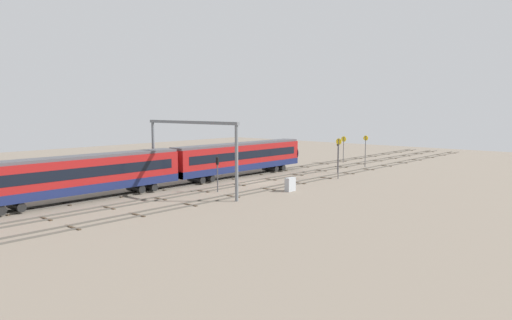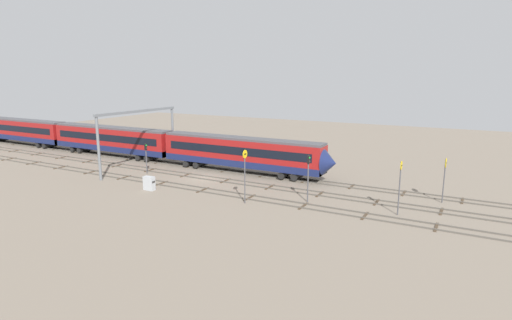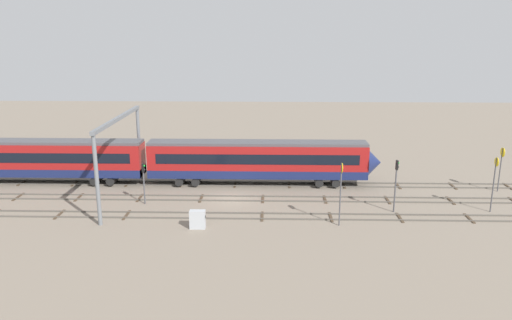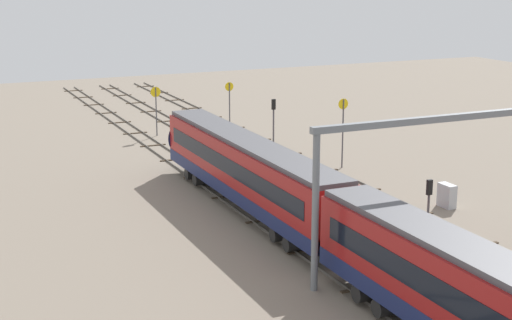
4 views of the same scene
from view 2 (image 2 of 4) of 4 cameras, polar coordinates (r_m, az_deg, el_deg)
name	(u,v)px [view 2 (image 2 of 4)]	position (r m, az deg, el deg)	size (l,w,h in m)	color
ground_plane	(205,178)	(54.94, -7.00, -2.49)	(143.01, 143.01, 0.00)	gray
track_near_foreground	(181,186)	(51.12, -10.23, -3.58)	(127.01, 2.40, 0.16)	#59544C
track_second_near	(205,178)	(54.93, -7.01, -2.42)	(127.01, 2.40, 0.16)	#59544C
track_with_train	(226,170)	(58.90, -4.22, -1.40)	(127.01, 2.40, 0.16)	#59544C
train	(114,141)	(72.32, -18.89, 2.53)	(75.20, 3.24, 4.80)	maroon
overhead_gantry	(139,126)	(60.91, -15.81, 4.48)	(0.40, 15.11, 8.50)	slate
speed_sign_near_foreground	(245,170)	(43.16, -1.54, -1.34)	(0.14, 0.87, 5.74)	#4C4C51
speed_sign_mid_trackside	(400,181)	(41.90, 19.19, -2.74)	(0.14, 0.85, 5.35)	#4C4C51
speed_sign_far_trackside	(445,173)	(47.70, 24.53, -1.68)	(0.14, 1.00, 4.82)	#4C4C51
signal_light_trackside_approach	(146,154)	(58.46, -14.88, 0.83)	(0.31, 0.32, 4.19)	#4C4C51
signal_light_trackside_departure	(308,172)	(43.98, 7.20, -1.65)	(0.31, 0.32, 5.09)	#4C4C51
relay_cabinet	(149,183)	(50.37, -14.48, -3.12)	(1.39, 0.67, 1.64)	#B2B7BC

